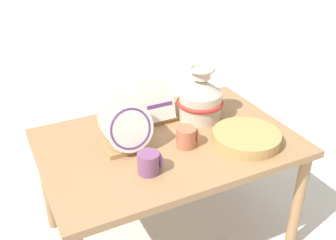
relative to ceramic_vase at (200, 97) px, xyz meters
name	(u,v)px	position (x,y,z in m)	size (l,w,h in m)	color
ground_plane	(168,235)	(-0.25, -0.13, -0.75)	(14.00, 14.00, 0.00)	beige
display_table	(168,152)	(-0.25, -0.13, -0.19)	(1.22, 0.82, 0.63)	#9E754C
ceramic_vase	(200,97)	(0.00, 0.00, 0.00)	(0.25, 0.25, 0.29)	beige
dish_rack_round_plates	(126,129)	(-0.45, -0.11, -0.02)	(0.22, 0.19, 0.24)	tan
dish_rack_square_plates	(155,107)	(-0.22, 0.10, -0.05)	(0.21, 0.17, 0.19)	tan
wicker_charger_stack	(246,138)	(0.07, -0.31, -0.09)	(0.32, 0.32, 0.05)	tan
mug_terracotta_glaze	(187,137)	(-0.19, -0.21, -0.07)	(0.10, 0.09, 0.09)	#B76647
mug_plum_glaze	(150,163)	(-0.44, -0.33, -0.07)	(0.10, 0.09, 0.09)	#7A4770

